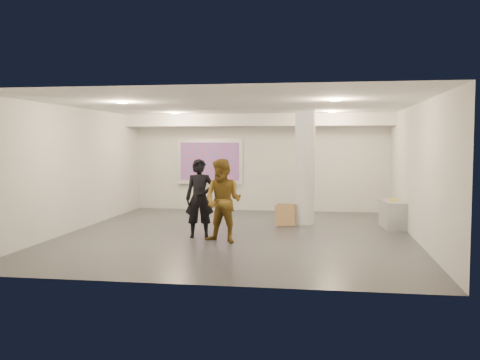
% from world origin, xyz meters
% --- Properties ---
extents(floor, '(8.00, 9.00, 0.01)m').
position_xyz_m(floor, '(0.00, 0.00, 0.00)').
color(floor, '#34373C').
rests_on(floor, ground).
extents(ceiling, '(8.00, 9.00, 0.01)m').
position_xyz_m(ceiling, '(0.00, 0.00, 3.00)').
color(ceiling, white).
rests_on(ceiling, floor).
extents(wall_back, '(8.00, 0.01, 3.00)m').
position_xyz_m(wall_back, '(0.00, 4.50, 1.50)').
color(wall_back, silver).
rests_on(wall_back, floor).
extents(wall_front, '(8.00, 0.01, 3.00)m').
position_xyz_m(wall_front, '(0.00, -4.50, 1.50)').
color(wall_front, silver).
rests_on(wall_front, floor).
extents(wall_left, '(0.01, 9.00, 3.00)m').
position_xyz_m(wall_left, '(-4.00, 0.00, 1.50)').
color(wall_left, silver).
rests_on(wall_left, floor).
extents(wall_right, '(0.01, 9.00, 3.00)m').
position_xyz_m(wall_right, '(4.00, 0.00, 1.50)').
color(wall_right, silver).
rests_on(wall_right, floor).
extents(soffit_band, '(8.00, 1.10, 0.36)m').
position_xyz_m(soffit_band, '(0.00, 3.95, 2.82)').
color(soffit_band, white).
rests_on(soffit_band, ceiling).
extents(downlight_nw, '(0.22, 0.22, 0.02)m').
position_xyz_m(downlight_nw, '(-2.20, 2.50, 2.98)').
color(downlight_nw, '#FFFA99').
rests_on(downlight_nw, ceiling).
extents(downlight_ne, '(0.22, 0.22, 0.02)m').
position_xyz_m(downlight_ne, '(2.20, 2.50, 2.98)').
color(downlight_ne, '#FFFA99').
rests_on(downlight_ne, ceiling).
extents(downlight_sw, '(0.22, 0.22, 0.02)m').
position_xyz_m(downlight_sw, '(-2.20, -1.50, 2.98)').
color(downlight_sw, '#FFFA99').
rests_on(downlight_sw, ceiling).
extents(downlight_se, '(0.22, 0.22, 0.02)m').
position_xyz_m(downlight_se, '(2.20, -1.50, 2.98)').
color(downlight_se, '#FFFA99').
rests_on(downlight_se, ceiling).
extents(column, '(0.52, 0.52, 3.00)m').
position_xyz_m(column, '(1.50, 1.80, 1.50)').
color(column, silver).
rests_on(column, floor).
extents(projection_screen, '(2.10, 0.13, 1.42)m').
position_xyz_m(projection_screen, '(-1.60, 4.45, 1.53)').
color(projection_screen, white).
rests_on(projection_screen, wall_back).
extents(credenza, '(0.58, 1.20, 0.68)m').
position_xyz_m(credenza, '(3.72, 1.55, 0.34)').
color(credenza, '#97999C').
rests_on(credenza, floor).
extents(postit_pad, '(0.20, 0.27, 0.03)m').
position_xyz_m(postit_pad, '(3.76, 1.72, 0.69)').
color(postit_pad, yellow).
rests_on(postit_pad, credenza).
extents(cardboard_back, '(0.52, 0.21, 0.55)m').
position_xyz_m(cardboard_back, '(1.04, 1.62, 0.28)').
color(cardboard_back, '#A07B4E').
rests_on(cardboard_back, floor).
extents(cardboard_front, '(0.51, 0.32, 0.54)m').
position_xyz_m(cardboard_front, '(1.01, 1.40, 0.27)').
color(cardboard_front, '#A07B4E').
rests_on(cardboard_front, floor).
extents(woman, '(0.71, 0.53, 1.78)m').
position_xyz_m(woman, '(-0.77, -0.55, 0.89)').
color(woman, black).
rests_on(woman, floor).
extents(man, '(1.03, 0.90, 1.80)m').
position_xyz_m(man, '(-0.14, -1.05, 0.90)').
color(man, brown).
rests_on(man, floor).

